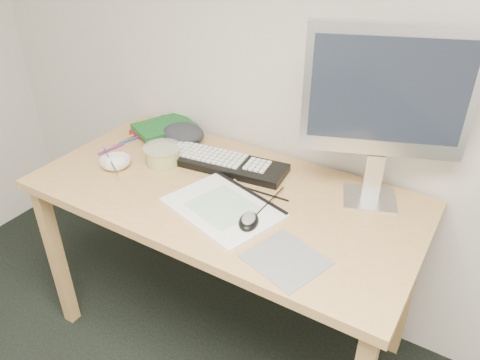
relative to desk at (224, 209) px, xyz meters
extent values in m
plane|color=silver|center=(0.25, 0.37, 0.63)|extent=(3.60, 0.00, 3.60)
cube|color=tan|center=(-0.65, -0.30, -0.31)|extent=(0.05, 0.05, 0.71)
cube|color=tan|center=(-0.65, 0.30, -0.31)|extent=(0.05, 0.05, 0.71)
cube|color=tan|center=(0.65, 0.30, -0.31)|extent=(0.05, 0.05, 0.71)
cube|color=tan|center=(0.00, 0.00, 0.06)|extent=(1.40, 0.70, 0.03)
cube|color=gray|center=(0.36, -0.22, 0.08)|extent=(0.26, 0.25, 0.00)
cube|color=white|center=(0.06, -0.10, 0.09)|extent=(0.43, 0.36, 0.01)
cube|color=black|center=(-0.09, 0.15, 0.10)|extent=(0.50, 0.21, 0.03)
cube|color=silver|center=(0.46, 0.22, 0.09)|extent=(0.22, 0.21, 0.01)
cube|color=silver|center=(0.46, 0.22, 0.17)|extent=(0.06, 0.04, 0.17)
cube|color=silver|center=(0.46, 0.22, 0.48)|extent=(0.50, 0.22, 0.42)
cube|color=black|center=(0.46, 0.22, 0.49)|extent=(0.44, 0.17, 0.33)
ellipsoid|color=black|center=(0.18, -0.13, 0.11)|extent=(0.09, 0.12, 0.03)
imported|color=white|center=(-0.45, -0.08, 0.10)|extent=(0.15, 0.15, 0.04)
cylinder|color=#B9B9BC|center=(-0.45, -0.10, 0.12)|extent=(0.20, 0.14, 0.02)
cylinder|color=gold|center=(-0.32, 0.04, 0.12)|extent=(0.19, 0.19, 0.07)
cube|color=maroon|center=(-0.50, 0.27, 0.09)|extent=(0.20, 0.26, 0.02)
cube|color=#165B21|center=(-0.48, 0.25, 0.12)|extent=(0.26, 0.30, 0.02)
ellipsoid|color=#282B30|center=(-0.37, 0.24, 0.11)|extent=(0.16, 0.13, 0.07)
cylinder|color=#DE6F89|center=(-0.03, 0.10, 0.09)|extent=(0.18, 0.02, 0.01)
cylinder|color=#AA7F5A|center=(0.03, 0.06, 0.09)|extent=(0.16, 0.10, 0.01)
cylinder|color=black|center=(0.14, 0.05, 0.09)|extent=(0.19, 0.01, 0.01)
cylinder|color=#2044B2|center=(-0.56, 0.12, 0.09)|extent=(0.05, 0.12, 0.01)
cylinder|color=orange|center=(-0.58, 0.11, 0.09)|extent=(0.01, 0.14, 0.01)
cylinder|color=#6B2589|center=(-0.57, 0.01, 0.09)|extent=(0.03, 0.12, 0.01)
camera|label=1|loc=(0.78, -1.17, 1.00)|focal=35.00mm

